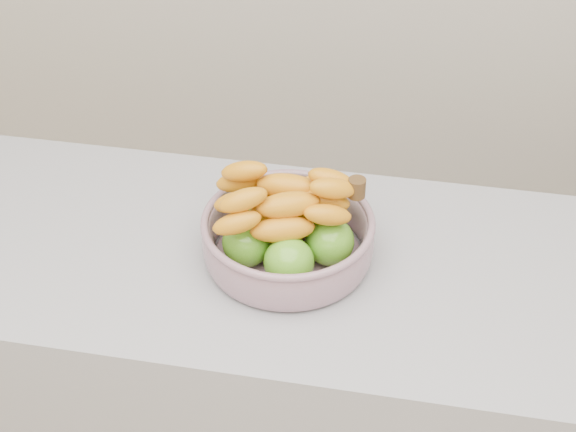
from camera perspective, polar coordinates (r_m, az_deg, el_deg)
name	(u,v)px	position (r m, az deg, el deg)	size (l,w,h in m)	color
room_shell	(145,89)	(0.41, -10.11, 8.88)	(4.05, 4.05, 2.73)	beige
counter	(321,411)	(1.85, 2.38, -13.71)	(2.00, 0.60, 0.90)	#A3A4AC
fruit_bowl	(288,233)	(1.49, -0.02, -1.19)	(0.32, 0.32, 0.18)	#99A1B8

